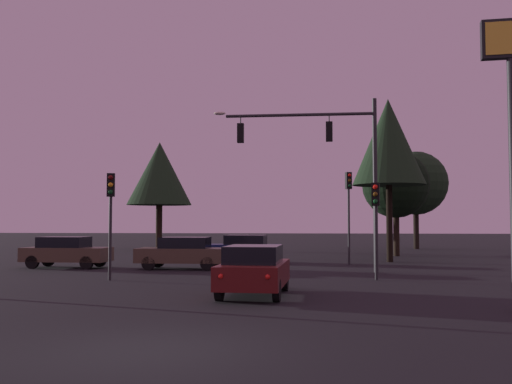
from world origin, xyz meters
TOP-DOWN VIEW (x-y plane):
  - ground_plane at (0.00, 24.50)m, footprint 168.00×168.00m
  - traffic_signal_mast_arm at (3.60, 16.28)m, footprint 7.47×0.40m
  - traffic_light_corner_left at (-4.92, 11.64)m, footprint 0.36×0.38m
  - traffic_light_corner_right at (5.28, 12.75)m, footprint 0.33×0.37m
  - traffic_light_median at (4.76, 20.90)m, footprint 0.36×0.39m
  - car_nearside_lane at (1.06, 7.59)m, footprint 1.98×4.18m
  - car_crossing_left at (-9.20, 17.35)m, footprint 4.27×1.89m
  - car_crossing_right at (-3.34, 17.19)m, footprint 4.29×1.85m
  - car_far_lane at (-0.98, 22.02)m, footprint 4.27×2.04m
  - store_sign_illuminated at (7.84, 5.00)m, footprint 1.42×0.39m
  - tree_behind_sign at (8.38, 29.02)m, footprint 4.45×4.45m
  - tree_left_far at (7.16, 23.14)m, footprint 4.13×4.13m
  - tree_center_horizon at (-9.77, 36.57)m, footprint 5.33×5.33m
  - tree_right_cluster at (11.53, 39.62)m, footprint 5.37×5.37m

SIDE VIEW (x-z plane):
  - ground_plane at x=0.00m, z-range 0.00..0.00m
  - car_far_lane at x=-0.98m, z-range 0.03..1.55m
  - car_crossing_left at x=-9.20m, z-range 0.03..1.55m
  - car_nearside_lane at x=1.06m, z-range 0.03..1.55m
  - car_crossing_right at x=-3.34m, z-range 0.04..1.56m
  - traffic_light_corner_right at x=5.28m, z-range 0.80..4.57m
  - traffic_light_corner_left at x=-4.92m, z-range 0.87..4.99m
  - traffic_light_median at x=4.76m, z-range 0.99..5.89m
  - tree_behind_sign at x=8.38m, z-range 1.24..8.22m
  - traffic_signal_mast_arm at x=3.60m, z-range 1.45..9.27m
  - store_sign_illuminated at x=7.84m, z-range 1.68..9.04m
  - tree_right_cluster at x=11.53m, z-range 1.41..9.65m
  - tree_center_horizon at x=-9.77m, z-range 1.81..10.70m
  - tree_left_far at x=7.16m, z-range 2.14..11.41m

